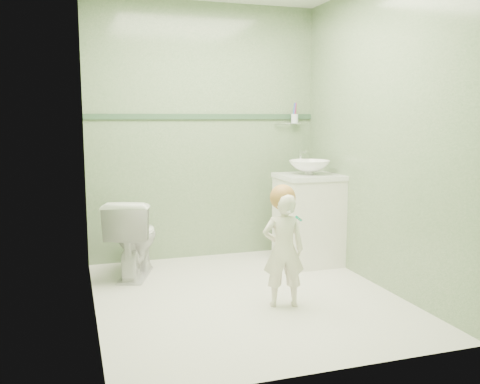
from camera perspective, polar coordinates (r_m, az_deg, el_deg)
name	(u,v)px	position (r m, az deg, el deg)	size (l,w,h in m)	color
ground	(246,297)	(4.04, 0.67, -11.30)	(2.50, 2.50, 0.00)	silver
room_shell	(246,137)	(3.82, 0.70, 5.95)	(2.50, 2.54, 2.40)	gray
trim_stripe	(204,117)	(5.00, -3.89, 8.18)	(2.20, 0.02, 0.05)	#34543B
vanity	(308,221)	(4.87, 7.43, -3.12)	(0.52, 0.50, 0.80)	white
counter	(309,177)	(4.81, 7.52, 1.68)	(0.54, 0.52, 0.04)	white
basin	(309,167)	(4.80, 7.54, 2.67)	(0.37, 0.37, 0.13)	white
faucet	(301,157)	(4.96, 6.64, 3.79)	(0.03, 0.13, 0.18)	silver
cup_holder	(294,119)	(5.24, 5.87, 7.94)	(0.26, 0.07, 0.21)	silver
toilet	(133,237)	(4.55, -11.50, -4.85)	(0.38, 0.66, 0.67)	white
toddler	(283,250)	(3.76, 4.74, -6.30)	(0.30, 0.20, 0.82)	white
hair_cap	(283,197)	(3.70, 4.66, -0.58)	(0.18, 0.18, 0.18)	#AB7437
teal_toothbrush	(298,218)	(3.60, 6.28, -2.82)	(0.11, 0.14, 0.08)	#039C81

